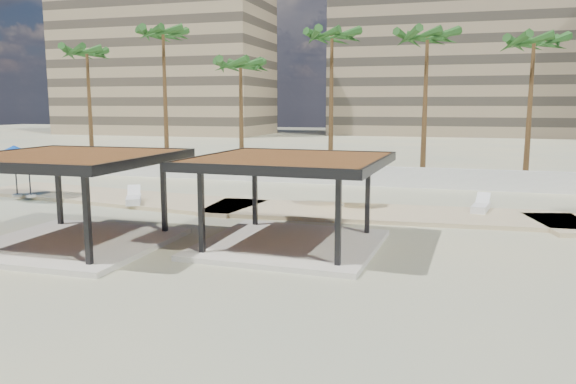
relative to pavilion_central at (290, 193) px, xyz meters
name	(u,v)px	position (x,y,z in m)	size (l,w,h in m)	color
ground	(296,252)	(0.37, -0.57, -1.86)	(200.00, 200.00, 0.00)	#CEBF88
promenade	(385,212)	(2.37, 7.10, -1.80)	(44.45, 7.97, 0.24)	#C6B284
boundary_wall	(369,176)	(0.37, 15.43, -1.26)	(56.00, 0.30, 1.20)	silver
building_west	(164,41)	(-41.63, 67.43, 13.41)	(34.00, 16.00, 32.40)	#937F60
building_mid	(454,45)	(4.37, 77.43, 12.41)	(38.00, 16.00, 30.40)	#847259
pavilion_central	(290,193)	(0.00, 0.00, 0.00)	(6.39, 6.39, 3.12)	beige
pavilion_west	(70,191)	(-7.21, -2.07, 0.06)	(6.39, 6.39, 3.21)	beige
umbrella_a	(28,155)	(-15.34, 5.23, 0.47)	(3.23, 3.23, 2.50)	beige
umbrella_b	(340,163)	(0.21, 7.35, 0.34)	(3.46, 3.46, 2.35)	beige
umbrella_f	(14,153)	(-16.17, 5.23, 0.57)	(3.11, 3.11, 2.62)	beige
lounger_a	(134,199)	(-9.40, 5.27, -1.50)	(1.52, 2.02, 0.75)	silver
lounger_c	(481,207)	(6.48, 7.90, -1.51)	(0.92, 1.94, 0.71)	silver
palm_a	(87,57)	(-20.63, 17.73, 6.40)	(3.00, 3.00, 9.43)	brown
palm_b	(163,39)	(-14.63, 18.13, 7.49)	(3.00, 3.00, 10.59)	brown
palm_c	(241,69)	(-8.63, 17.53, 5.32)	(3.00, 3.00, 8.29)	brown
palm_d	(332,42)	(-2.63, 18.33, 6.98)	(3.00, 3.00, 10.05)	brown
palm_e	(427,43)	(3.37, 17.83, 6.68)	(3.00, 3.00, 9.73)	brown
palm_f	(534,48)	(9.37, 18.03, 6.23)	(3.00, 3.00, 9.25)	brown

